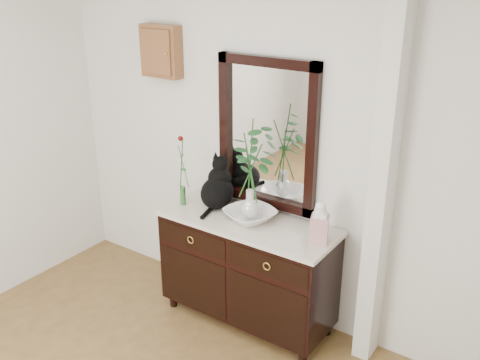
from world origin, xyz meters
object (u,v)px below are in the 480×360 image
Objects in this scene: cat at (217,183)px; lotus_bowl at (250,215)px; ginger_jar at (320,222)px; sideboard at (248,266)px.

cat is 1.12× the size of lotus_bowl.
ginger_jar is (0.90, -0.08, -0.04)m from cat.
cat is 0.90m from ginger_jar.
ginger_jar is at bearing -2.06° from lotus_bowl.
cat is at bearing 174.77° from ginger_jar.
ginger_jar reaches higher than lotus_bowl.
ginger_jar is at bearing -0.80° from sideboard.
lotus_bowl reaches higher than sideboard.
sideboard is 3.40× the size of cat.
cat is at bearing 167.29° from sideboard.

